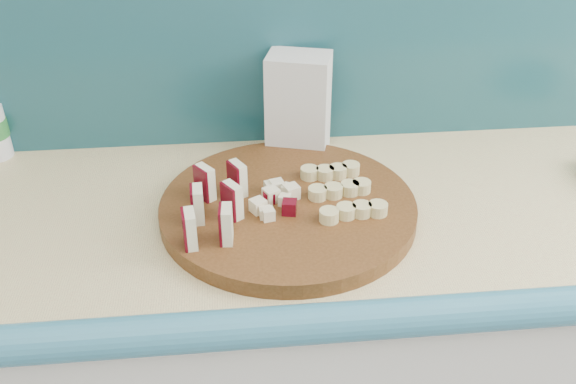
{
  "coord_description": "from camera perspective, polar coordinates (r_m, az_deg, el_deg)",
  "views": [
    {
      "loc": [
        -0.04,
        0.53,
        1.57
      ],
      "look_at": [
        0.05,
        1.48,
        0.96
      ],
      "focal_mm": 40.0,
      "sensor_mm": 36.0,
      "label": 1
    }
  ],
  "objects": [
    {
      "name": "apple_wedges",
      "position": [
        1.09,
        -6.54,
        -0.92
      ],
      "size": [
        0.11,
        0.19,
        0.06
      ],
      "color": "beige",
      "rests_on": "cutting_board"
    },
    {
      "name": "cutting_board",
      "position": [
        1.15,
        0.0,
        -1.44
      ],
      "size": [
        0.51,
        0.51,
        0.03
      ],
      "primitive_type": "cylinder",
      "rotation": [
        0.0,
        0.0,
        0.12
      ],
      "color": "#3E250D",
      "rests_on": "kitchen_counter"
    },
    {
      "name": "flour_bag",
      "position": [
        1.32,
        0.93,
        7.75
      ],
      "size": [
        0.14,
        0.12,
        0.21
      ],
      "primitive_type": "cube",
      "rotation": [
        0.0,
        0.0,
        -0.28
      ],
      "color": "silver",
      "rests_on": "kitchen_counter"
    },
    {
      "name": "banana_slices",
      "position": [
        1.16,
        4.76,
        0.16
      ],
      "size": [
        0.13,
        0.18,
        0.02
      ],
      "color": "#CEC07E",
      "rests_on": "cutting_board"
    },
    {
      "name": "apple_chunks",
      "position": [
        1.14,
        -1.4,
        -0.56
      ],
      "size": [
        0.08,
        0.08,
        0.02
      ],
      "color": "beige",
      "rests_on": "cutting_board"
    },
    {
      "name": "banana_peel",
      "position": [
        1.27,
        4.55,
        1.15
      ],
      "size": [
        0.22,
        0.2,
        0.01
      ],
      "rotation": [
        0.0,
        0.0,
        -0.4
      ],
      "color": "gold",
      "rests_on": "kitchen_counter"
    },
    {
      "name": "kitchen_counter",
      "position": [
        1.48,
        1.8,
        -16.17
      ],
      "size": [
        2.2,
        0.63,
        0.91
      ],
      "color": "silver",
      "rests_on": "ground"
    },
    {
      "name": "backsplash",
      "position": [
        1.33,
        0.72,
        14.57
      ],
      "size": [
        2.2,
        0.02,
        0.5
      ],
      "primitive_type": "cube",
      "color": "teal",
      "rests_on": "kitchen_counter"
    }
  ]
}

